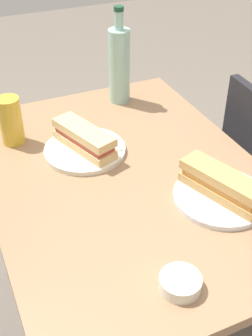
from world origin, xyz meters
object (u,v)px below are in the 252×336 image
object	(u,v)px
plate_far	(85,150)
olive_bowl	(180,283)
beer_glass	(11,121)
water_bottle	(119,65)
baguette_sandwich_near	(222,184)
knife_far	(96,139)
plate_near	(220,197)
knife_near	(229,183)
baguette_sandwich_far	(84,138)
dining_table	(126,208)

from	to	relation	value
plate_far	olive_bowl	size ratio (longest dim) A/B	2.73
beer_glass	water_bottle	bearing A→B (deg)	106.42
baguette_sandwich_near	knife_far	world-z (taller)	baguette_sandwich_near
plate_near	olive_bowl	xyz separation A→B (m)	(0.21, -0.24, 0.01)
knife_near	baguette_sandwich_far	world-z (taller)	baguette_sandwich_far
water_bottle	baguette_sandwich_far	bearing A→B (deg)	-40.61
olive_bowl	dining_table	bearing A→B (deg)	172.02
dining_table	water_bottle	world-z (taller)	water_bottle
water_bottle	olive_bowl	xyz separation A→B (m)	(0.82, -0.21, -0.12)
dining_table	baguette_sandwich_far	xyz separation A→B (m)	(-0.15, -0.07, 0.18)
baguette_sandwich_far	beer_glass	distance (m)	0.23
dining_table	baguette_sandwich_far	world-z (taller)	baguette_sandwich_far
baguette_sandwich_near	knife_near	bearing A→B (deg)	121.77
baguette_sandwich_near	olive_bowl	distance (m)	0.32
water_bottle	olive_bowl	bearing A→B (deg)	-14.69
baguette_sandwich_near	plate_far	xyz separation A→B (m)	(-0.35, -0.25, -0.04)
knife_near	dining_table	bearing A→B (deg)	-127.03
beer_glass	olive_bowl	bearing A→B (deg)	15.52
baguette_sandwich_far	beer_glass	world-z (taller)	beer_glass
beer_glass	olive_bowl	xyz separation A→B (m)	(0.70, 0.19, -0.06)
plate_near	baguette_sandwich_near	size ratio (longest dim) A/B	1.01
dining_table	water_bottle	distance (m)	0.51
plate_far	olive_bowl	distance (m)	0.55
plate_far	water_bottle	xyz separation A→B (m)	(-0.26, 0.23, 0.13)
baguette_sandwich_far	beer_glass	size ratio (longest dim) A/B	1.54
olive_bowl	baguette_sandwich_far	bearing A→B (deg)	-178.73
olive_bowl	plate_near	bearing A→B (deg)	131.18
plate_near	baguette_sandwich_far	distance (m)	0.43
knife_near	plate_near	bearing A→B (deg)	-58.23
plate_near	knife_far	distance (m)	0.43
baguette_sandwich_far	beer_glass	xyz separation A→B (m)	(-0.14, -0.18, 0.03)
knife_far	beer_glass	world-z (taller)	beer_glass
water_bottle	beer_glass	size ratio (longest dim) A/B	2.23
baguette_sandwich_near	water_bottle	world-z (taller)	water_bottle
knife_far	dining_table	bearing A→B (deg)	7.47
plate_near	baguette_sandwich_near	bearing A→B (deg)	0.00
baguette_sandwich_near	knife_far	distance (m)	0.43
dining_table	plate_near	distance (m)	0.30
baguette_sandwich_near	beer_glass	world-z (taller)	beer_glass
knife_near	water_bottle	xyz separation A→B (m)	(-0.58, -0.07, 0.12)
baguette_sandwich_far	olive_bowl	distance (m)	0.55
beer_glass	knife_far	bearing A→B (deg)	62.95
knife_near	olive_bowl	bearing A→B (deg)	-50.19
olive_bowl	baguette_sandwich_near	bearing A→B (deg)	131.18
knife_far	beer_glass	distance (m)	0.26
plate_near	baguette_sandwich_far	bearing A→B (deg)	-144.34
dining_table	olive_bowl	bearing A→B (deg)	-7.98
dining_table	plate_far	distance (m)	0.21
plate_far	baguette_sandwich_far	world-z (taller)	baguette_sandwich_far
baguette_sandwich_far	plate_near	bearing A→B (deg)	35.66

